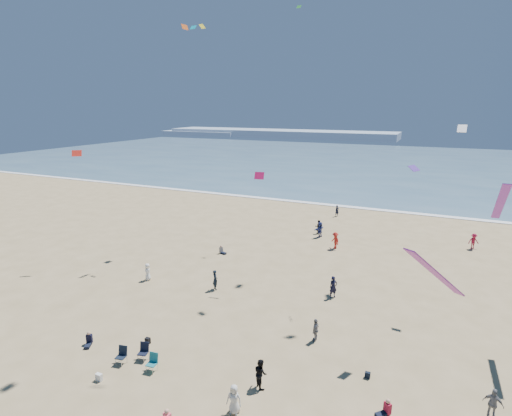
% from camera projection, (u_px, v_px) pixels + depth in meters
% --- Properties ---
extents(ocean, '(220.00, 100.00, 0.06)m').
position_uv_depth(ocean, '(390.00, 163.00, 101.79)').
color(ocean, '#476B84').
rests_on(ocean, ground).
extents(surf_line, '(220.00, 1.20, 0.08)m').
position_uv_depth(surf_line, '(350.00, 207.00, 57.72)').
color(surf_line, white).
rests_on(surf_line, ground).
extents(headland_far, '(110.00, 20.00, 3.20)m').
position_uv_depth(headland_far, '(279.00, 133.00, 191.67)').
color(headland_far, '#7A8EA8').
rests_on(headland_far, ground).
extents(headland_near, '(40.00, 14.00, 2.00)m').
position_uv_depth(headland_near, '(202.00, 133.00, 203.52)').
color(headland_near, '#7A8EA8').
rests_on(headland_near, ground).
extents(standing_flyers, '(32.14, 43.15, 1.76)m').
position_uv_depth(standing_flyers, '(348.00, 281.00, 31.41)').
color(standing_flyers, red).
rests_on(standing_flyers, ground).
extents(seated_group, '(18.66, 25.40, 0.84)m').
position_uv_depth(seated_group, '(198.00, 352.00, 23.03)').
color(seated_group, silver).
rests_on(seated_group, ground).
extents(chair_cluster, '(2.68, 1.51, 1.00)m').
position_uv_depth(chair_cluster, '(138.00, 357.00, 22.39)').
color(chair_cluster, black).
rests_on(chair_cluster, ground).
extents(white_tote, '(0.35, 0.20, 0.40)m').
position_uv_depth(white_tote, '(99.00, 377.00, 21.19)').
color(white_tote, white).
rests_on(white_tote, ground).
extents(black_backpack, '(0.30, 0.22, 0.38)m').
position_uv_depth(black_backpack, '(148.00, 341.00, 24.50)').
color(black_backpack, black).
rests_on(black_backpack, ground).
extents(navy_bag, '(0.28, 0.18, 0.34)m').
position_uv_depth(navy_bag, '(368.00, 375.00, 21.40)').
color(navy_bag, black).
rests_on(navy_bag, ground).
extents(kites_aloft, '(44.54, 39.86, 28.44)m').
position_uv_depth(kites_aloft, '(399.00, 86.00, 23.11)').
color(kites_aloft, '#06B5D6').
rests_on(kites_aloft, ground).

